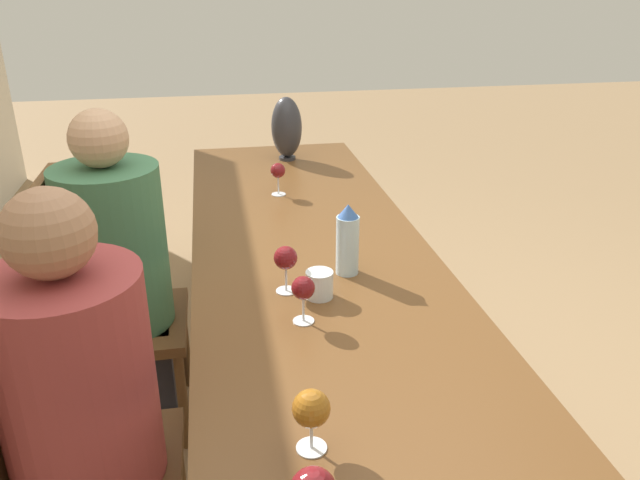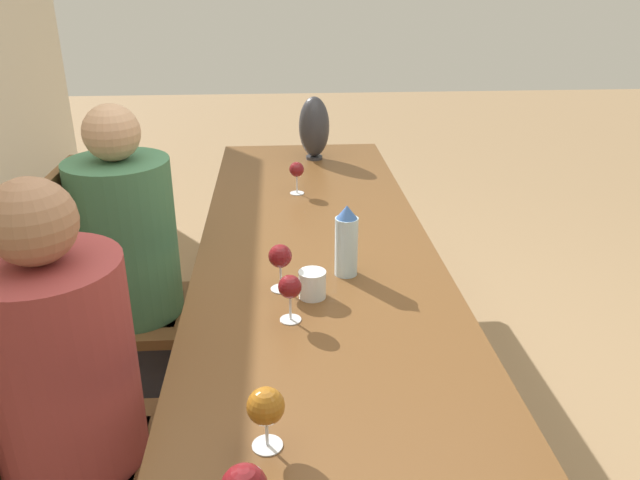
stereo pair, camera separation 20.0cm
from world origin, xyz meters
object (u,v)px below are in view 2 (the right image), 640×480
Objects in this scene: water_tumbler at (312,284)px; chair_near at (42,434)px; water_bottle at (346,241)px; wine_glass_2 at (297,171)px; person_near at (72,393)px; person_far at (133,262)px; wine_glass_4 at (266,407)px; wine_glass_0 at (280,257)px; wine_glass_3 at (290,288)px; chair_far at (112,294)px; vase at (314,127)px.

chair_near reaches higher than water_tumbler.
wine_glass_2 is (0.79, 0.13, -0.01)m from water_bottle.
person_near is 0.76m from person_far.
wine_glass_4 is 0.14× the size of chair_near.
wine_glass_2 is at bearing -5.19° from wine_glass_0.
person_far is at bearing 128.41° from wine_glass_2.
person_far is (0.58, 0.56, -0.18)m from wine_glass_3.
wine_glass_4 is (-0.50, 0.06, -0.00)m from wine_glass_3.
person_near reaches higher than wine_glass_3.
person_near is (0.00, -0.09, 0.13)m from chair_near.
water_bottle is 0.24× the size of chair_near.
person_far is (0.30, 0.74, -0.19)m from water_bottle.
wine_glass_4 is at bearing 162.38° from water_bottle.
wine_glass_0 is 0.12× the size of person_far.
wine_glass_3 is (-0.13, 0.07, 0.06)m from water_tumbler.
chair_far reaches higher than water_bottle.
vase is at bearing -38.70° from chair_far.
chair_far is at bearing 141.30° from vase.
person_near is at bearing 116.44° from water_tumbler.
vase is (1.32, 0.02, 0.05)m from water_bottle.
wine_glass_3 is 0.99× the size of wine_glass_4.
chair_near is (-0.36, 0.63, -0.32)m from wine_glass_0.
wine_glass_3 is at bearing 152.40° from water_tumbler.
chair_near is 1.00× the size of chair_far.
vase reaches higher than wine_glass_4.
vase is 0.32× the size of chair_far.
chair_far is 0.77m from person_near.
wine_glass_2 is 1.06m from wine_glass_3.
vase is 2.27× the size of wine_glass_4.
wine_glass_3 is 0.11× the size of person_far.
wine_glass_4 is 0.12× the size of person_near.
water_tumbler is 0.56× the size of wine_glass_0.
person_far reaches higher than water_bottle.
vase is at bearing -35.33° from person_far.
chair_far reaches higher than water_tumbler.
vase reaches higher than chair_far.
wine_glass_3 is (-1.06, 0.06, -0.00)m from wine_glass_2.
person_far reaches higher than wine_glass_4.
person_far is at bearing -90.00° from chair_far.
water_bottle is at bearing -58.50° from person_near.
chair_near is 0.16m from person_near.
chair_near is at bearing 172.93° from person_far.
chair_near reaches higher than wine_glass_3.
wine_glass_2 reaches higher than wine_glass_3.
water_tumbler is at bearing -121.66° from chair_far.
chair_far is at bearing 48.58° from wine_glass_3.
wine_glass_4 is 1.19m from person_far.
chair_far is 0.16m from person_far.
wine_glass_0 is (0.05, 0.09, 0.07)m from water_tumbler.
person_near reaches higher than water_bottle.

